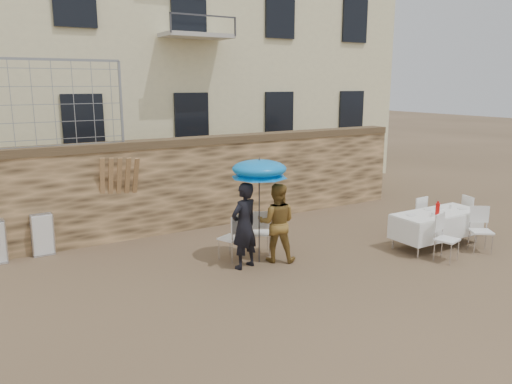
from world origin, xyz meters
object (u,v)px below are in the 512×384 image
man_suit (244,226)px  soda_bottle (438,209)px  couple_chair_right (260,231)px  table_chair_back (414,216)px  woman_dress (277,223)px  umbrella (259,172)px  chair_stack_right (42,233)px  table_chair_front_left (447,238)px  couple_chair_left (231,237)px  banquet_table (437,214)px  table_chair_side (473,215)px  table_chair_front_right (481,230)px

man_suit → soda_bottle: bearing=147.9°
couple_chair_right → table_chair_back: (3.77, -0.80, 0.00)m
woman_dress → soda_bottle: (3.32, -1.20, 0.11)m
umbrella → soda_bottle: size_ratio=7.53×
table_chair_back → chair_stack_right: (-7.71, 3.10, -0.02)m
table_chair_front_left → chair_stack_right: (-6.91, 4.65, -0.02)m
man_suit → table_chair_front_left: man_suit is taller
umbrella → couple_chair_right: bearing=56.3°
couple_chair_right → couple_chair_left: bearing=24.8°
banquet_table → table_chair_side: table_chair_side is taller
couple_chair_right → table_chair_front_right: size_ratio=1.00×
banquet_table → table_chair_side: (1.40, 0.10, -0.25)m
woman_dress → banquet_table: woman_dress is taller
couple_chair_right → banquet_table: size_ratio=0.46×
umbrella → couple_chair_right: umbrella is taller
soda_bottle → banquet_table: bearing=36.9°
banquet_table → soda_bottle: soda_bottle is taller
soda_bottle → man_suit: bearing=163.6°
table_chair_side → chair_stack_right: size_ratio=1.04×
couple_chair_right → table_chair_back: bearing=-167.1°
couple_chair_right → soda_bottle: size_ratio=3.69×
table_chair_front_left → table_chair_front_right: size_ratio=1.00×
couple_chair_right → table_chair_front_left: same height
umbrella → table_chair_front_right: size_ratio=2.04×
man_suit → banquet_table: bearing=150.5°
soda_bottle → table_chair_front_right: bearing=-40.6°
table_chair_side → chair_stack_right: 9.68m
man_suit → table_chair_back: man_suit is taller
table_chair_front_right → table_chair_back: same height
table_chair_front_left → table_chair_back: (0.80, 1.55, 0.00)m
umbrella → table_chair_side: umbrella is taller
umbrella → table_chair_front_left: size_ratio=2.04×
woman_dress → soda_bottle: 3.53m
couple_chair_right → table_chair_front_left: 3.79m
couple_chair_left → banquet_table: bearing=136.1°
man_suit → chair_stack_right: man_suit is taller
woman_dress → couple_chair_right: size_ratio=1.66×
couple_chair_right → table_chair_back: size_ratio=1.00×
table_chair_back → banquet_table: bearing=73.3°
table_chair_back → soda_bottle: bearing=64.5°
woman_dress → chair_stack_right: (-3.99, 2.85, -0.34)m
chair_stack_right → couple_chair_left: bearing=-35.4°
table_chair_back → table_chair_side: same height
man_suit → umbrella: bearing=178.3°
couple_chair_left → chair_stack_right: size_ratio=1.04×
umbrella → couple_chair_left: (-0.40, 0.45, -1.36)m
umbrella → couple_chair_right: 1.47m
banquet_table → table_chair_front_right: size_ratio=2.19×
woman_dress → couple_chair_left: bearing=-0.8°
couple_chair_right → soda_bottle: soda_bottle is taller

